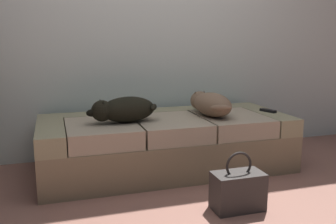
{
  "coord_description": "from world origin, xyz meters",
  "views": [
    {
      "loc": [
        -0.86,
        -1.76,
        1.06
      ],
      "look_at": [
        0.0,
        1.01,
        0.49
      ],
      "focal_mm": 39.88,
      "sensor_mm": 36.0,
      "label": 1
    }
  ],
  "objects_px": {
    "couch": "(166,143)",
    "dog_dark": "(124,110)",
    "dog_tan": "(210,104)",
    "tv_remote": "(268,111)",
    "handbag": "(238,190)"
  },
  "relations": [
    {
      "from": "couch",
      "to": "handbag",
      "type": "height_order",
      "value": "couch"
    },
    {
      "from": "couch",
      "to": "dog_dark",
      "type": "height_order",
      "value": "dog_dark"
    },
    {
      "from": "dog_tan",
      "to": "tv_remote",
      "type": "bearing_deg",
      "value": -0.82
    },
    {
      "from": "couch",
      "to": "dog_dark",
      "type": "distance_m",
      "value": 0.49
    },
    {
      "from": "couch",
      "to": "handbag",
      "type": "distance_m",
      "value": 0.88
    },
    {
      "from": "dog_tan",
      "to": "dog_dark",
      "type": "bearing_deg",
      "value": -176.93
    },
    {
      "from": "dog_tan",
      "to": "tv_remote",
      "type": "xyz_separation_m",
      "value": [
        0.54,
        -0.01,
        -0.09
      ]
    },
    {
      "from": "dog_dark",
      "to": "handbag",
      "type": "height_order",
      "value": "dog_dark"
    },
    {
      "from": "dog_tan",
      "to": "couch",
      "type": "bearing_deg",
      "value": 171.72
    },
    {
      "from": "couch",
      "to": "dog_dark",
      "type": "xyz_separation_m",
      "value": [
        -0.36,
        -0.09,
        0.32
      ]
    },
    {
      "from": "dog_tan",
      "to": "handbag",
      "type": "xyz_separation_m",
      "value": [
        -0.15,
        -0.8,
        -0.41
      ]
    },
    {
      "from": "dog_dark",
      "to": "dog_tan",
      "type": "height_order",
      "value": "same"
    },
    {
      "from": "dog_tan",
      "to": "handbag",
      "type": "height_order",
      "value": "dog_tan"
    },
    {
      "from": "dog_dark",
      "to": "tv_remote",
      "type": "bearing_deg",
      "value": 1.4
    },
    {
      "from": "couch",
      "to": "tv_remote",
      "type": "bearing_deg",
      "value": -3.81
    }
  ]
}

